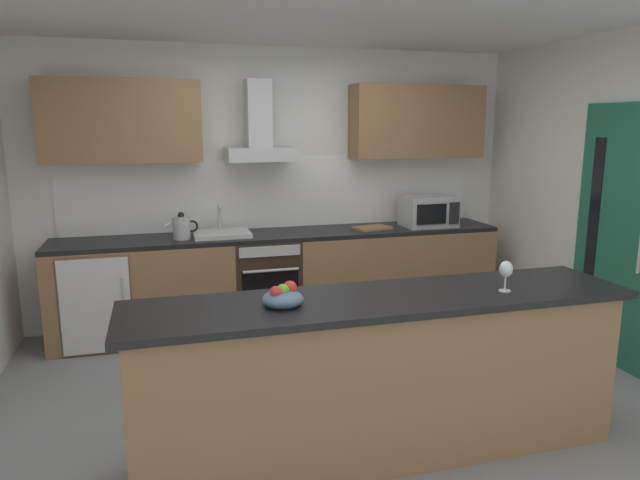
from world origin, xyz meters
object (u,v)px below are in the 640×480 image
(microwave, at_px, (429,211))
(sink, at_px, (222,233))
(range_hood, at_px, (259,135))
(chopping_board, at_px, (372,228))
(oven, at_px, (265,281))
(wine_glass, at_px, (506,270))
(kettle, at_px, (182,227))
(refrigerator, at_px, (99,297))
(fruit_bowl, at_px, (283,297))

(microwave, distance_m, sink, 2.02)
(range_hood, relative_size, chopping_board, 2.12)
(oven, height_order, wine_glass, wine_glass)
(microwave, distance_m, range_hood, 1.80)
(microwave, distance_m, kettle, 2.37)
(range_hood, bearing_deg, refrigerator, -174.79)
(wine_glass, bearing_deg, oven, 112.12)
(kettle, xyz_separation_m, wine_glass, (1.69, -2.33, 0.07))
(refrigerator, distance_m, fruit_bowl, 2.60)
(refrigerator, relative_size, chopping_board, 2.50)
(sink, relative_size, kettle, 1.73)
(sink, distance_m, chopping_board, 1.43)
(microwave, height_order, fruit_bowl, microwave)
(refrigerator, height_order, microwave, microwave)
(wine_glass, relative_size, fruit_bowl, 0.81)
(microwave, xyz_separation_m, kettle, (-2.37, -0.01, -0.04))
(range_hood, bearing_deg, kettle, -167.38)
(kettle, relative_size, wine_glass, 1.62)
(chopping_board, bearing_deg, range_hood, 171.70)
(oven, bearing_deg, wine_glass, -67.88)
(fruit_bowl, relative_size, chopping_board, 0.65)
(kettle, height_order, chopping_board, kettle)
(refrigerator, relative_size, kettle, 2.94)
(kettle, xyz_separation_m, range_hood, (0.73, 0.16, 0.78))
(sink, xyz_separation_m, range_hood, (0.38, 0.12, 0.86))
(sink, distance_m, range_hood, 0.95)
(chopping_board, bearing_deg, sink, 178.61)
(kettle, relative_size, chopping_board, 0.85)
(kettle, bearing_deg, range_hood, 12.62)
(wine_glass, xyz_separation_m, chopping_board, (0.09, 2.34, -0.16))
(oven, relative_size, range_hood, 1.11)
(kettle, bearing_deg, fruit_bowl, -79.36)
(refrigerator, bearing_deg, fruit_bowl, -63.26)
(chopping_board, bearing_deg, oven, 178.71)
(refrigerator, relative_size, microwave, 1.70)
(range_hood, distance_m, wine_glass, 2.76)
(range_hood, height_order, fruit_bowl, range_hood)
(sink, bearing_deg, wine_glass, -60.53)
(kettle, distance_m, range_hood, 1.08)
(sink, height_order, range_hood, range_hood)
(refrigerator, bearing_deg, sink, 0.73)
(refrigerator, distance_m, chopping_board, 2.55)
(fruit_bowl, distance_m, chopping_board, 2.63)
(fruit_bowl, bearing_deg, wine_glass, -4.09)
(sink, xyz_separation_m, fruit_bowl, (0.07, -2.28, 0.07))
(microwave, xyz_separation_m, fruit_bowl, (-1.95, -2.24, -0.05))
(fruit_bowl, height_order, chopping_board, fruit_bowl)
(kettle, height_order, range_hood, range_hood)
(microwave, xyz_separation_m, wine_glass, (-0.68, -2.33, 0.03))
(refrigerator, xyz_separation_m, kettle, (0.72, -0.03, 0.58))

